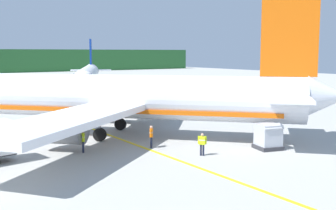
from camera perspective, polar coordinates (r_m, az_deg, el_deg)
name	(u,v)px	position (r m, az deg, el deg)	size (l,w,h in m)	color
airliner_foreground	(100,97)	(37.70, -9.14, 1.06)	(31.53, 32.80, 11.90)	silver
airliner_mid_apron	(88,75)	(82.87, -10.77, 3.96)	(28.21, 33.41, 10.24)	white
cargo_container_mid	(268,137)	(32.95, 13.40, -4.17)	(2.19, 2.19, 2.06)	#333338
crew_marshaller	(83,139)	(31.58, -11.43, -4.55)	(0.34, 0.61, 1.70)	#191E33
crew_loader_left	(151,135)	(32.48, -2.28, -4.04)	(0.46, 0.51, 1.74)	#191E33
crew_loader_right	(202,142)	(30.18, 4.64, -5.07)	(0.47, 0.49, 1.62)	#191E33
apron_guide_line	(131,143)	(34.43, -4.97, -5.16)	(0.30, 60.00, 0.01)	yellow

